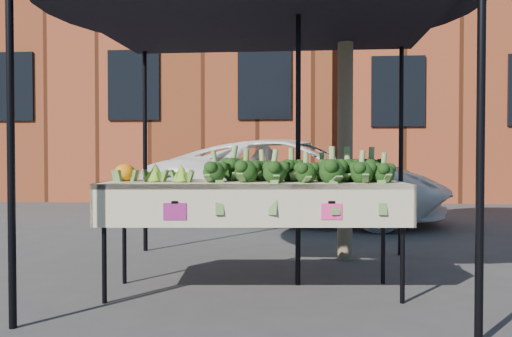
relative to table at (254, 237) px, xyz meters
name	(u,v)px	position (x,y,z in m)	size (l,w,h in m)	color
ground	(245,292)	(-0.07, 0.01, -0.45)	(90.00, 90.00, 0.00)	#333336
table	(254,237)	(0.00, 0.00, 0.00)	(2.47, 1.03, 0.90)	beige
canopy	(258,126)	(0.00, 0.38, 0.92)	(3.16, 3.16, 2.74)	black
broccoli_heap	(298,166)	(0.36, 0.03, 0.58)	(1.53, 0.56, 0.25)	black
romanesco_cluster	(172,169)	(-0.66, -0.01, 0.55)	(0.42, 0.46, 0.19)	#86B930
cauliflower_pair	(125,171)	(-1.05, -0.05, 0.54)	(0.19, 0.19, 0.17)	orange
vehicle	(296,73)	(0.22, 4.78, 2.01)	(2.27, 1.37, 4.92)	white
street_tree	(346,39)	(0.82, 1.51, 1.89)	(2.37, 2.37, 4.67)	#1E4C14
building_left	(127,42)	(-5.07, 12.01, 4.05)	(12.00, 8.00, 9.00)	brown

